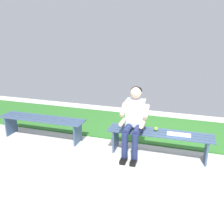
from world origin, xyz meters
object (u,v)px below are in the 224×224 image
Objects in this scene: person_seated at (134,119)px; bench_near at (159,138)px; apple at (156,129)px; bench_far at (42,123)px; book_open at (179,135)px.

bench_near is at bearing -167.57° from person_seated.
bench_near is 24.30× the size of apple.
apple is at bearing -158.83° from person_seated.
person_seated is (-1.98, 0.10, 0.34)m from bench_far.
apple reaches higher than book_open.
bench_near is 1.02× the size of bench_far.
person_seated reaches higher than bench_near.
book_open is at bearing 179.43° from bench_far.
apple is (-0.39, -0.15, -0.20)m from person_seated.
book_open is (-2.78, 0.03, 0.12)m from bench_far.
apple is (-2.37, -0.05, 0.14)m from bench_far.
bench_far is at bearing -0.00° from bench_near.
bench_near is 0.58m from person_seated.
person_seated is 0.46m from apple.
person_seated is (0.46, 0.10, 0.34)m from bench_near.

